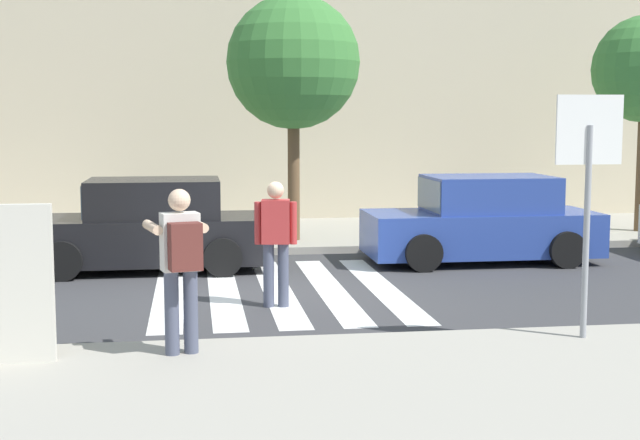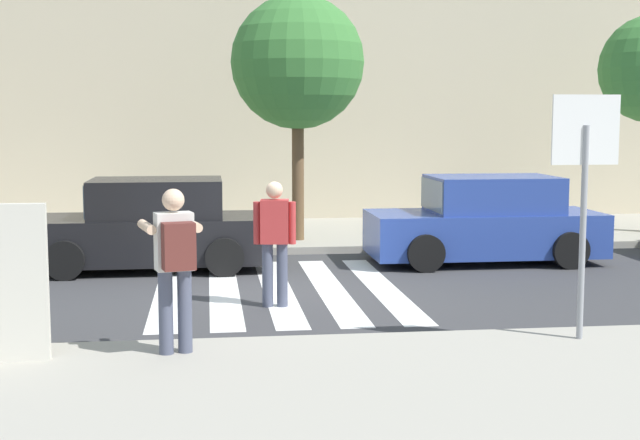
{
  "view_description": "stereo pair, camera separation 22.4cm",
  "coord_description": "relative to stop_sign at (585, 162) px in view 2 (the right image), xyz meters",
  "views": [
    {
      "loc": [
        -1.24,
        -12.97,
        2.6
      ],
      "look_at": [
        0.6,
        -0.2,
        1.1
      ],
      "focal_mm": 50.0,
      "sensor_mm": 36.0,
      "label": 1
    },
    {
      "loc": [
        -1.02,
        -13.0,
        2.6
      ],
      "look_at": [
        0.6,
        -0.2,
        1.1
      ],
      "focal_mm": 50.0,
      "sensor_mm": 36.0,
      "label": 2
    }
  ],
  "objects": [
    {
      "name": "street_tree_center",
      "position": [
        -2.3,
        8.39,
        1.54
      ],
      "size": [
        2.63,
        2.63,
        4.84
      ],
      "color": "brown",
      "rests_on": "sidewalk_far"
    },
    {
      "name": "crosswalk_stripe_4",
      "position": [
        -1.47,
        3.92,
        -2.1
      ],
      "size": [
        0.44,
        5.2,
        0.01
      ],
      "primitive_type": "cube",
      "color": "silver",
      "rests_on": "ground"
    },
    {
      "name": "ground_plane",
      "position": [
        -3.07,
        3.72,
        -2.11
      ],
      "size": [
        120.0,
        120.0,
        0.0
      ],
      "primitive_type": "plane",
      "color": "#38383A"
    },
    {
      "name": "crosswalk_stripe_1",
      "position": [
        -3.87,
        3.92,
        -2.1
      ],
      "size": [
        0.44,
        5.2,
        0.01
      ],
      "primitive_type": "cube",
      "color": "silver",
      "rests_on": "ground"
    },
    {
      "name": "stop_sign",
      "position": [
        0.0,
        0.0,
        0.0
      ],
      "size": [
        0.76,
        0.08,
        2.7
      ],
      "color": "gray",
      "rests_on": "sidewalk_near"
    },
    {
      "name": "crosswalk_stripe_3",
      "position": [
        -2.27,
        3.92,
        -2.1
      ],
      "size": [
        0.44,
        5.2,
        0.01
      ],
      "primitive_type": "cube",
      "color": "silver",
      "rests_on": "ground"
    },
    {
      "name": "parked_car_black",
      "position": [
        -5.06,
        6.02,
        -1.38
      ],
      "size": [
        4.1,
        1.92,
        1.55
      ],
      "color": "black",
      "rests_on": "ground"
    },
    {
      "name": "sidewalk_near",
      "position": [
        -3.07,
        -2.48,
        -2.04
      ],
      "size": [
        60.0,
        6.0,
        0.14
      ],
      "primitive_type": "cube",
      "color": "#9E998C",
      "rests_on": "ground"
    },
    {
      "name": "sidewalk_far",
      "position": [
        -3.07,
        9.72,
        -2.04
      ],
      "size": [
        60.0,
        4.8,
        0.14
      ],
      "primitive_type": "cube",
      "color": "#9E998C",
      "rests_on": "ground"
    },
    {
      "name": "crosswalk_stripe_2",
      "position": [
        -3.07,
        3.92,
        -2.1
      ],
      "size": [
        0.44,
        5.2,
        0.01
      ],
      "primitive_type": "cube",
      "color": "silver",
      "rests_on": "ground"
    },
    {
      "name": "parked_car_blue",
      "position": [
        0.84,
        6.02,
        -1.38
      ],
      "size": [
        4.1,
        1.92,
        1.55
      ],
      "color": "#284293",
      "rests_on": "ground"
    },
    {
      "name": "photographer_with_backpack",
      "position": [
        -4.44,
        -0.09,
        -0.94
      ],
      "size": [
        0.7,
        0.92,
        1.72
      ],
      "color": "#474C60",
      "rests_on": "sidewalk_near"
    },
    {
      "name": "building_facade_far",
      "position": [
        -3.07,
        14.12,
        1.41
      ],
      "size": [
        56.0,
        4.0,
        7.04
      ],
      "primitive_type": "cube",
      "color": "beige",
      "rests_on": "ground"
    },
    {
      "name": "pedestrian_crossing",
      "position": [
        -3.19,
        2.74,
        -1.13
      ],
      "size": [
        0.58,
        0.29,
        1.72
      ],
      "color": "#474C60",
      "rests_on": "ground"
    },
    {
      "name": "crosswalk_stripe_0",
      "position": [
        -4.67,
        3.92,
        -2.1
      ],
      "size": [
        0.44,
        5.2,
        0.01
      ],
      "primitive_type": "cube",
      "color": "silver",
      "rests_on": "ground"
    }
  ]
}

